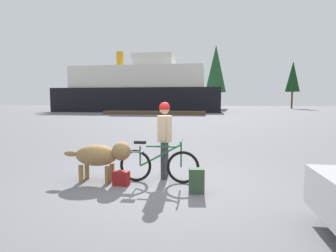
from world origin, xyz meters
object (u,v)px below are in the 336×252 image
person_cyclist (165,133)px  sailboat_moored (165,108)px  ferry_boat (140,90)px  backpack (196,181)px  bicycle (158,165)px  dog (101,155)px  handbag_pannier (121,178)px

person_cyclist → sailboat_moored: 36.59m
ferry_boat → sailboat_moored: size_ratio=2.96×
backpack → person_cyclist: bearing=128.7°
backpack → sailboat_moored: size_ratio=0.06×
person_cyclist → ferry_boat: ferry_boat is taller
bicycle → backpack: bearing=-33.7°
person_cyclist → dog: 1.43m
backpack → sailboat_moored: (-6.64, 37.05, 0.25)m
ferry_boat → bicycle: bearing=-75.1°
bicycle → dog: bicycle is taller
handbag_pannier → ferry_boat: 38.19m
dog → handbag_pannier: (0.49, -0.20, -0.42)m
person_cyclist → dog: (-1.27, -0.49, -0.44)m
bicycle → handbag_pannier: 0.80m
handbag_pannier → bicycle: bearing=22.8°
bicycle → ferry_boat: 38.06m
dog → backpack: bearing=-12.4°
bicycle → dog: 1.22m
dog → sailboat_moored: sailboat_moored is taller
backpack → ferry_boat: bearing=105.8°
dog → sailboat_moored: 36.89m
bicycle → backpack: (0.82, -0.55, -0.14)m
bicycle → ferry_boat: size_ratio=0.07×
dog → ferry_boat: (-8.53, 36.79, 2.68)m
person_cyclist → backpack: bearing=-51.3°
backpack → handbag_pannier: 1.55m
backpack → handbag_pannier: bearing=170.7°
person_cyclist → ferry_boat: bearing=105.1°
dog → backpack: (2.02, -0.45, -0.33)m
person_cyclist → bicycle: bearing=-100.3°
dog → backpack: dog is taller
bicycle → ferry_boat: ferry_boat is taller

